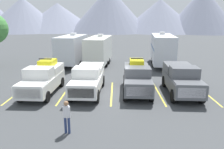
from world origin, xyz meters
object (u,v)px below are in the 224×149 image
at_px(pickup_truck_c, 137,77).
at_px(pickup_truck_d, 181,79).
at_px(camper_trailer_a, 72,49).
at_px(camper_trailer_b, 99,49).
at_px(pickup_truck_b, 88,79).
at_px(pickup_truck_a, 43,78).
at_px(camper_trailer_c, 162,48).
at_px(person_b, 67,115).

height_order(pickup_truck_c, pickup_truck_d, pickup_truck_c).
distance_m(camper_trailer_a, camper_trailer_b, 3.26).
distance_m(pickup_truck_b, camper_trailer_b, 10.21).
distance_m(pickup_truck_a, camper_trailer_a, 10.08).
bearing_deg(camper_trailer_a, pickup_truck_b, -72.12).
height_order(pickup_truck_d, camper_trailer_c, camper_trailer_c).
bearing_deg(pickup_truck_b, camper_trailer_b, 89.77).
height_order(pickup_truck_c, person_b, pickup_truck_c).
distance_m(pickup_truck_b, camper_trailer_c, 12.82).
height_order(pickup_truck_c, camper_trailer_a, camper_trailer_a).
height_order(pickup_truck_b, camper_trailer_a, camper_trailer_a).
distance_m(pickup_truck_d, camper_trailer_b, 12.46).
xyz_separation_m(camper_trailer_b, camper_trailer_c, (7.63, 0.05, 0.13)).
distance_m(pickup_truck_a, camper_trailer_c, 15.19).
height_order(pickup_truck_a, pickup_truck_b, pickup_truck_a).
distance_m(camper_trailer_b, camper_trailer_c, 7.63).
xyz_separation_m(pickup_truck_c, camper_trailer_b, (-3.72, 9.90, 0.78)).
height_order(pickup_truck_b, person_b, pickup_truck_b).
bearing_deg(camper_trailer_a, camper_trailer_c, 1.38).
bearing_deg(person_b, pickup_truck_d, 39.93).
distance_m(camper_trailer_a, camper_trailer_c, 10.89).
height_order(pickup_truck_a, camper_trailer_b, camper_trailer_b).
relative_size(pickup_truck_c, person_b, 3.12).
bearing_deg(pickup_truck_a, camper_trailer_c, 42.81).
bearing_deg(pickup_truck_d, person_b, -140.07).
relative_size(pickup_truck_a, camper_trailer_a, 0.72).
distance_m(pickup_truck_d, person_b, 9.60).
bearing_deg(pickup_truck_b, person_b, -92.57).
xyz_separation_m(camper_trailer_c, person_b, (-7.95, -16.45, -1.09)).
bearing_deg(pickup_truck_b, pickup_truck_a, -178.68).
bearing_deg(person_b, pickup_truck_b, 87.43).
relative_size(pickup_truck_b, pickup_truck_c, 1.05).
bearing_deg(person_b, camper_trailer_c, 64.21).
bearing_deg(pickup_truck_c, camper_trailer_a, 125.78).
xyz_separation_m(camper_trailer_b, person_b, (-0.32, -16.41, -0.96)).
bearing_deg(camper_trailer_b, pickup_truck_c, -69.39).
distance_m(pickup_truck_b, camper_trailer_a, 10.51).
height_order(pickup_truck_d, camper_trailer_a, camper_trailer_a).
relative_size(pickup_truck_d, camper_trailer_a, 0.72).
xyz_separation_m(pickup_truck_b, pickup_truck_d, (7.08, -0.07, 0.05)).
bearing_deg(person_b, camper_trailer_b, 88.88).
bearing_deg(person_b, camper_trailer_a, 100.27).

